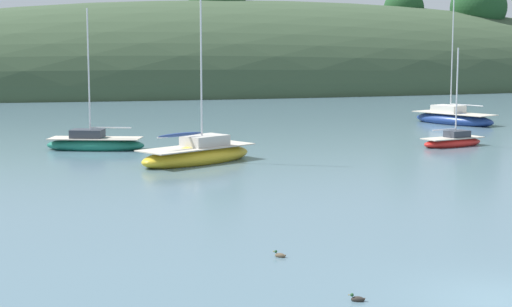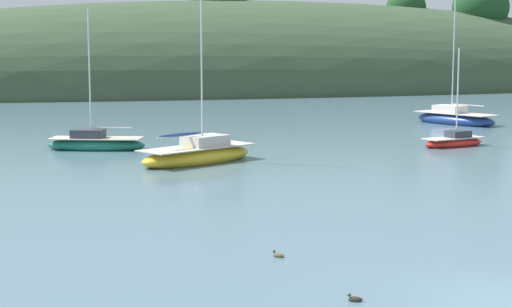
{
  "view_description": "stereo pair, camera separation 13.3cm",
  "coord_description": "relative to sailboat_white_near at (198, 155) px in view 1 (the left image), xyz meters",
  "views": [
    {
      "loc": [
        -11.89,
        -16.84,
        6.32
      ],
      "look_at": [
        0.0,
        20.0,
        1.2
      ],
      "focal_mm": 57.26,
      "sensor_mm": 36.0,
      "label": 1
    },
    {
      "loc": [
        -11.76,
        -16.88,
        6.32
      ],
      "look_at": [
        0.0,
        20.0,
        1.2
      ],
      "focal_mm": 57.26,
      "sensor_mm": 36.0,
      "label": 2
    }
  ],
  "objects": [
    {
      "name": "sailboat_grey_yawl",
      "position": [
        -4.67,
        7.4,
        -0.07
      ],
      "size": [
        6.39,
        4.11,
        8.79
      ],
      "color": "#196B56",
      "rests_on": "ground"
    },
    {
      "name": "duck_trailing",
      "position": [
        -2.44,
        -20.27,
        -0.39
      ],
      "size": [
        0.37,
        0.37,
        0.24
      ],
      "color": "brown",
      "rests_on": "ground"
    },
    {
      "name": "far_shoreline_hill",
      "position": [
        26.54,
        68.03,
        -0.34
      ],
      "size": [
        150.0,
        36.0,
        29.14
      ],
      "color": "#384C33",
      "rests_on": "ground"
    },
    {
      "name": "sailboat_white_near",
      "position": [
        0.0,
        0.0,
        0.0
      ],
      "size": [
        7.64,
        5.53,
        10.96
      ],
      "color": "gold",
      "rests_on": "ground"
    },
    {
      "name": "sailboat_cream_ketch",
      "position": [
        17.19,
        2.17,
        -0.14
      ],
      "size": [
        4.76,
        2.43,
        6.36
      ],
      "color": "red",
      "rests_on": "ground"
    },
    {
      "name": "sailboat_red_portside",
      "position": [
        25.2,
        15.26,
        0.0
      ],
      "size": [
        5.04,
        7.9,
        11.01
      ],
      "color": "navy",
      "rests_on": "ground"
    },
    {
      "name": "duck_lone_right",
      "position": [
        -2.03,
        -24.9,
        -0.39
      ],
      "size": [
        0.41,
        0.31,
        0.24
      ],
      "color": "#2D2823",
      "rests_on": "ground"
    },
    {
      "name": "ground_plane",
      "position": [
        1.4,
        -26.01,
        -0.44
      ],
      "size": [
        400.0,
        400.0,
        0.0
      ],
      "primitive_type": "plane",
      "color": "slate"
    }
  ]
}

